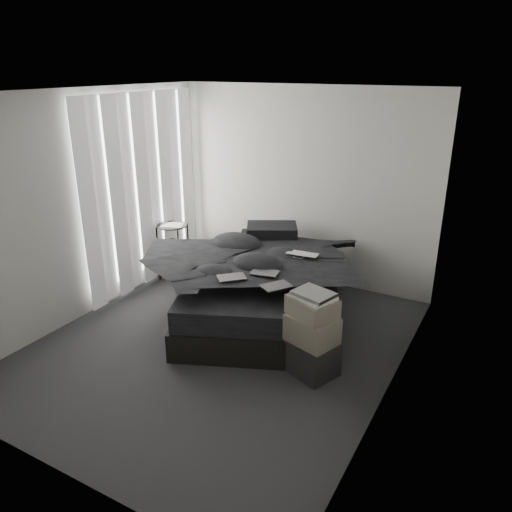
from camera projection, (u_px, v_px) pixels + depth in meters
The scene contains 25 objects.
floor at pixel (220, 344), 5.40m from camera, with size 3.60×4.20×0.01m, color #2C2B2E.
ceiling at pixel (213, 92), 4.46m from camera, with size 3.60×4.20×0.01m, color white.
wall_back at pixel (303, 187), 6.64m from camera, with size 3.60×0.01×2.60m, color beige.
wall_front at pixel (38, 318), 3.22m from camera, with size 3.60×0.01×2.60m, color beige.
wall_left at pixel (86, 206), 5.75m from camera, with size 0.01×4.20×2.60m, color beige.
wall_right at pixel (399, 263), 4.11m from camera, with size 0.01×4.20×2.60m, color beige.
window_left at pixel (140, 186), 6.45m from camera, with size 0.02×2.00×2.30m, color white.
curtain_left at pixel (143, 192), 6.46m from camera, with size 0.06×2.12×2.48m, color white.
bed at pixel (263, 303), 5.97m from camera, with size 1.74×2.30×0.31m, color black.
mattress at pixel (264, 282), 5.87m from camera, with size 1.68×2.24×0.25m, color black.
duvet at pixel (263, 263), 5.72m from camera, with size 1.70×1.97×0.27m, color black.
pillow_lower at pixel (266, 240), 6.63m from camera, with size 0.69×0.47×0.16m, color black.
pillow_upper at pixel (272, 230), 6.55m from camera, with size 0.65×0.45×0.15m, color black.
laptop at pixel (301, 249), 5.73m from camera, with size 0.37×0.24×0.03m, color silver.
comic_a at pixel (231, 270), 5.18m from camera, with size 0.29×0.19×0.01m, color black.
comic_b at pixel (265, 264), 5.30m from camera, with size 0.29×0.19×0.01m, color black.
comic_c at pixel (276, 277), 4.97m from camera, with size 0.29×0.19×0.01m, color black.
side_stand at pixel (174, 251), 6.97m from camera, with size 0.41×0.41×0.76m, color black.
papers at pixel (172, 225), 6.82m from camera, with size 0.29×0.22×0.02m, color white.
floor_books at pixel (204, 285), 6.67m from camera, with size 0.13×0.18×0.13m, color black.
box_lower at pixel (311, 356), 4.85m from camera, with size 0.47×0.37×0.35m, color black.
box_mid at pixel (312, 329), 4.73m from camera, with size 0.44×0.35×0.27m, color #686152.
box_upper at pixel (312, 307), 4.67m from camera, with size 0.42×0.34×0.19m, color #686152.
art_book_white at pixel (314, 296), 4.62m from camera, with size 0.36×0.29×0.04m, color silver.
art_book_snake at pixel (314, 294), 4.59m from camera, with size 0.35×0.28×0.03m, color silver.
Camera 1 is at (2.62, -3.91, 2.84)m, focal length 35.00 mm.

